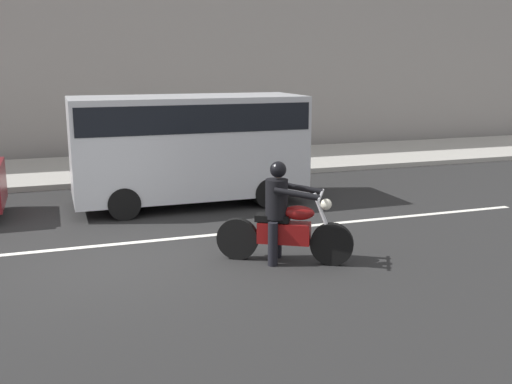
{
  "coord_description": "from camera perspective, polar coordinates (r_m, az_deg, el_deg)",
  "views": [
    {
      "loc": [
        -0.86,
        -8.98,
        3.02
      ],
      "look_at": [
        2.23,
        -0.01,
        0.94
      ],
      "focal_mm": 41.71,
      "sensor_mm": 36.0,
      "label": 1
    }
  ],
  "objects": [
    {
      "name": "motorcycle_with_rider_black_leather",
      "position": [
        9.07,
        2.64,
        -2.85
      ],
      "size": [
        1.89,
        1.17,
        1.57
      ],
      "color": "black",
      "rests_on": "ground_plane"
    },
    {
      "name": "ground_plane",
      "position": [
        9.51,
        -12.9,
        -6.47
      ],
      "size": [
        80.0,
        80.0,
        0.0
      ],
      "primitive_type": "plane",
      "color": "black"
    },
    {
      "name": "lane_marking_stripe",
      "position": [
        10.33,
        -17.83,
        -5.23
      ],
      "size": [
        18.0,
        0.14,
        0.01
      ],
      "primitive_type": "cube",
      "color": "silver",
      "rests_on": "ground_plane"
    },
    {
      "name": "sidewalk_slab",
      "position": [
        17.26,
        -15.88,
        2.04
      ],
      "size": [
        40.0,
        4.4,
        0.14
      ],
      "primitive_type": "cube",
      "color": "#99968E",
      "rests_on": "ground_plane"
    },
    {
      "name": "parked_van_silver",
      "position": [
        12.76,
        -6.49,
        4.76
      ],
      "size": [
        4.85,
        1.96,
        2.32
      ],
      "color": "#B2B5BA",
      "rests_on": "ground_plane"
    }
  ]
}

